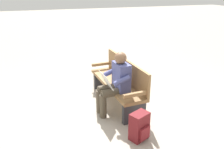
% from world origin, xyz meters
% --- Properties ---
extents(ground_plane, '(40.00, 40.00, 0.00)m').
position_xyz_m(ground_plane, '(0.00, 0.00, 0.00)').
color(ground_plane, '#A89E8E').
extents(bench_near, '(1.82, 0.58, 0.90)m').
position_xyz_m(bench_near, '(0.00, -0.07, 0.46)').
color(bench_near, olive).
rests_on(bench_near, ground).
extents(person_seated, '(0.59, 0.59, 1.18)m').
position_xyz_m(person_seated, '(-0.35, 0.14, 0.63)').
color(person_seated, '#474C84').
rests_on(person_seated, ground).
extents(backpack, '(0.32, 0.34, 0.46)m').
position_xyz_m(backpack, '(-1.27, 0.07, 0.23)').
color(backpack, maroon).
rests_on(backpack, ground).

